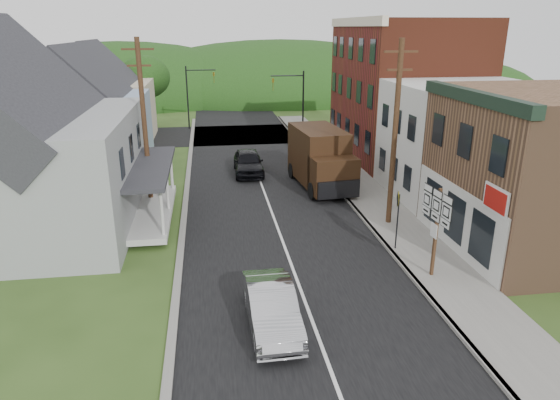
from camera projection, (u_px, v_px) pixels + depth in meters
name	position (u px, v px, depth m)	size (l,w,h in m)	color
ground	(290.00, 262.00, 21.18)	(120.00, 120.00, 0.00)	#2D4719
road	(263.00, 190.00, 30.53)	(9.00, 90.00, 0.02)	black
cross_road	(243.00, 134.00, 46.42)	(60.00, 9.00, 0.02)	black
sidewalk_right	(366.00, 195.00, 29.44)	(2.80, 55.00, 0.15)	slate
curb_right	(344.00, 196.00, 29.26)	(0.20, 55.00, 0.15)	slate
curb_left	(185.00, 204.00, 28.00)	(0.30, 55.00, 0.12)	slate
storefront_tan	(548.00, 172.00, 21.57)	(8.00, 8.00, 7.00)	brown
storefront_white	(463.00, 141.00, 28.67)	(8.00, 7.00, 6.50)	silver
storefront_red	(403.00, 91.00, 36.98)	(8.00, 12.00, 10.00)	maroon
house_gray	(22.00, 143.00, 23.77)	(10.20, 12.24, 8.35)	#949798
house_blue	(93.00, 115.00, 34.36)	(7.14, 8.16, 7.28)	#859BB6
house_cream	(109.00, 98.00, 42.71)	(7.14, 8.16, 7.28)	beige
utility_pole_right	(395.00, 134.00, 23.69)	(1.60, 0.26, 9.00)	#472D19
utility_pole_left	(144.00, 123.00, 26.25)	(1.60, 0.26, 9.00)	#472D19
traffic_signal_right	(295.00, 98.00, 42.51)	(2.87, 0.20, 6.00)	black
traffic_signal_left	(194.00, 90.00, 47.88)	(2.87, 0.20, 6.00)	black
tree_left_d	(145.00, 77.00, 48.27)	(4.80, 4.80, 6.94)	#382616
forested_ridge	(229.00, 96.00, 72.60)	(90.00, 30.00, 16.00)	#16330F
silver_sedan	(272.00, 308.00, 16.36)	(1.53, 4.39, 1.45)	#B8B8BD
dark_sedan	(248.00, 162.00, 33.69)	(1.91, 4.74, 1.61)	black
delivery_van	(321.00, 159.00, 30.59)	(3.19, 6.64, 3.59)	black
route_sign_cluster	(436.00, 220.00, 19.02)	(0.25, 2.05, 3.59)	#472D19
warning_sign	(398.00, 212.00, 21.59)	(0.22, 0.72, 2.69)	black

